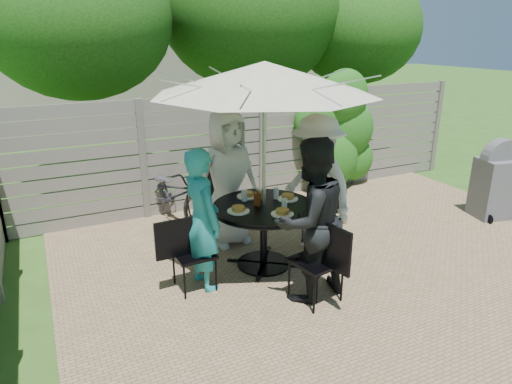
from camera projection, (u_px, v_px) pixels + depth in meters
name	position (u px, v px, depth m)	size (l,w,h in m)	color
backyard_envelope	(153.00, 38.00, 13.36)	(60.00, 60.00, 5.00)	#2E541A
patio_table	(264.00, 224.00, 5.50)	(1.40, 1.40, 0.80)	black
umbrella	(265.00, 78.00, 4.94)	(2.89, 2.89, 2.46)	silver
chair_back	(223.00, 219.00, 6.34)	(0.57, 0.75, 0.98)	black
person_back	(227.00, 179.00, 6.03)	(0.90, 0.58, 1.84)	silver
chair_left	(193.00, 268.00, 5.08)	(0.64, 0.44, 0.88)	black
person_left	(202.00, 220.00, 4.98)	(0.59, 0.39, 1.62)	teal
chair_front	(316.00, 277.00, 4.84)	(0.54, 0.72, 0.96)	black
person_front	(310.00, 221.00, 4.75)	(0.87, 0.67, 1.78)	black
chair_right	(322.00, 229.00, 6.12)	(0.63, 0.45, 0.85)	black
person_right	(317.00, 185.00, 5.83)	(1.17, 0.67, 1.81)	silver
plate_back	(247.00, 195.00, 5.69)	(0.26, 0.26, 0.06)	white
plate_left	(238.00, 210.00, 5.22)	(0.26, 0.26, 0.06)	white
plate_front	(282.00, 213.00, 5.14)	(0.26, 0.26, 0.06)	white
plate_right	(288.00, 197.00, 5.61)	(0.26, 0.26, 0.06)	white
glass_back	(245.00, 195.00, 5.55)	(0.07, 0.07, 0.14)	silver
glass_front	(284.00, 204.00, 5.25)	(0.07, 0.07, 0.14)	silver
glass_right	(276.00, 193.00, 5.62)	(0.07, 0.07, 0.14)	silver
syrup_jug	(257.00, 199.00, 5.40)	(0.09, 0.09, 0.16)	#59280C
coffee_cup	(260.00, 194.00, 5.63)	(0.08, 0.08, 0.12)	#C6B293
bicycle	(174.00, 194.00, 6.82)	(0.62, 1.76, 0.93)	#333338
bbq_grill	(497.00, 183.00, 7.00)	(0.70, 0.60, 1.25)	slate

